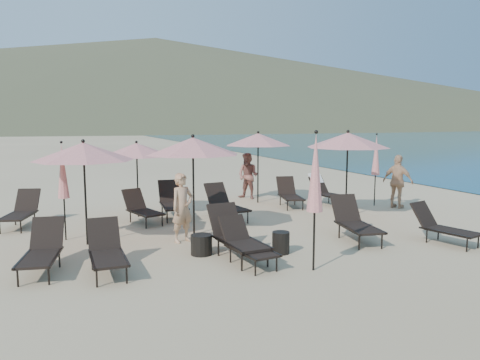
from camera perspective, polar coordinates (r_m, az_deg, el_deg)
name	(u,v)px	position (r m, az deg, el deg)	size (l,w,h in m)	color
ground	(289,252)	(10.05, 6.05, -8.72)	(800.00, 800.00, 0.00)	#D6BA8C
volcanic_headland	(173,83)	(321.15, -8.21, 11.57)	(690.00, 690.00, 55.00)	brown
lounger_0	(42,250)	(9.35, -22.98, -7.83)	(0.88, 1.65, 0.90)	black
lounger_1	(107,250)	(8.94, -15.94, -8.21)	(0.61, 1.56, 0.90)	black
lounger_2	(247,244)	(9.11, 0.80, -7.79)	(0.77, 1.54, 0.85)	black
lounger_3	(236,235)	(9.49, -0.49, -6.71)	(0.79, 1.79, 1.00)	black
lounger_4	(355,221)	(11.14, 13.82, -4.88)	(0.93, 1.78, 0.97)	black
lounger_5	(442,226)	(11.52, 23.45, -5.13)	(0.93, 1.60, 0.86)	black
lounger_6	(21,211)	(13.43, -25.14, -3.41)	(1.03, 1.69, 0.91)	black
lounger_7	(142,208)	(12.93, -11.89, -3.37)	(0.96, 1.59, 0.86)	black
lounger_8	(172,201)	(13.54, -8.23, -2.54)	(0.81, 1.77, 0.99)	black
lounger_9	(225,203)	(13.09, -1.80, -2.88)	(0.87, 1.74, 0.96)	black
lounger_10	(289,193)	(15.11, 6.05, -1.63)	(0.94, 1.65, 0.90)	black
lounger_11	(327,190)	(15.62, 10.55, -1.22)	(0.91, 1.68, 0.99)	black
umbrella_open_0	(83,152)	(10.78, -18.54, 3.30)	(2.19, 2.19, 2.36)	black
umbrella_open_1	(193,146)	(11.20, -5.76, 4.13)	(2.26, 2.26, 2.43)	black
umbrella_open_2	(348,140)	(13.41, 13.00, 4.75)	(2.32, 2.32, 2.49)	black
umbrella_open_3	(137,150)	(13.56, -12.50, 3.64)	(2.03, 2.03, 2.19)	black
umbrella_open_4	(258,139)	(15.54, 2.22, 4.96)	(2.23, 2.23, 2.40)	black
umbrella_closed_0	(315,174)	(8.57, 9.17, 0.76)	(0.30, 0.30, 2.59)	black
umbrella_closed_1	(376,155)	(15.64, 16.25, 2.89)	(0.27, 0.27, 2.35)	black
umbrella_closed_2	(63,171)	(11.42, -20.81, 0.98)	(0.27, 0.27, 2.30)	black
side_table_0	(201,245)	(9.79, -4.72, -7.86)	(0.45, 0.45, 0.42)	black
side_table_1	(281,243)	(9.87, 5.00, -7.61)	(0.36, 0.36, 0.46)	black
beachgoer_a	(182,208)	(10.71, -7.04, -3.38)	(0.58, 0.38, 1.58)	tan
beachgoer_b	(248,176)	(16.42, 0.98, 0.49)	(0.78, 0.61, 1.61)	#975A4E
beachgoer_c	(398,182)	(15.48, 18.69, -0.18)	(0.99, 0.41, 1.69)	tan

